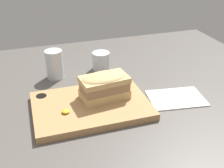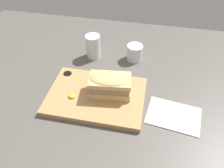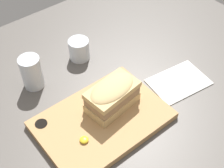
{
  "view_description": "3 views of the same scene",
  "coord_description": "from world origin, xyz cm",
  "px_view_note": "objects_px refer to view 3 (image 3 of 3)",
  "views": [
    {
      "loc": [
        -17.98,
        -75.85,
        53.73
      ],
      "look_at": [
        6.91,
        1.85,
        9.04
      ],
      "focal_mm": 45.0,
      "sensor_mm": 36.0,
      "label": 1
    },
    {
      "loc": [
        16.56,
        -55.81,
        66.28
      ],
      "look_at": [
        4.81,
        2.83,
        8.24
      ],
      "focal_mm": 35.0,
      "sensor_mm": 36.0,
      "label": 2
    },
    {
      "loc": [
        -33.64,
        -44.96,
        77.37
      ],
      "look_at": [
        6.46,
        4.61,
        9.93
      ],
      "focal_mm": 50.0,
      "sensor_mm": 36.0,
      "label": 3
    }
  ],
  "objects_px": {
    "serving_board": "(102,120)",
    "water_glass": "(32,74)",
    "sandwich": "(112,95)",
    "wine_glass": "(79,50)",
    "napkin": "(179,82)"
  },
  "relations": [
    {
      "from": "serving_board",
      "to": "wine_glass",
      "type": "relative_size",
      "value": 4.98
    },
    {
      "from": "water_glass",
      "to": "napkin",
      "type": "height_order",
      "value": "water_glass"
    },
    {
      "from": "water_glass",
      "to": "napkin",
      "type": "xyz_separation_m",
      "value": [
        0.38,
        -0.29,
        -0.05
      ]
    },
    {
      "from": "sandwich",
      "to": "napkin",
      "type": "height_order",
      "value": "sandwich"
    },
    {
      "from": "wine_glass",
      "to": "napkin",
      "type": "relative_size",
      "value": 0.36
    },
    {
      "from": "sandwich",
      "to": "wine_glass",
      "type": "bearing_deg",
      "value": 76.65
    },
    {
      "from": "serving_board",
      "to": "water_glass",
      "type": "relative_size",
      "value": 3.28
    },
    {
      "from": "serving_board",
      "to": "water_glass",
      "type": "height_order",
      "value": "water_glass"
    },
    {
      "from": "napkin",
      "to": "water_glass",
      "type": "bearing_deg",
      "value": 142.3
    },
    {
      "from": "sandwich",
      "to": "water_glass",
      "type": "xyz_separation_m",
      "value": [
        -0.13,
        0.25,
        -0.02
      ]
    },
    {
      "from": "sandwich",
      "to": "water_glass",
      "type": "bearing_deg",
      "value": 118.25
    },
    {
      "from": "wine_glass",
      "to": "water_glass",
      "type": "bearing_deg",
      "value": -174.73
    },
    {
      "from": "sandwich",
      "to": "wine_glass",
      "type": "height_order",
      "value": "sandwich"
    },
    {
      "from": "wine_glass",
      "to": "serving_board",
      "type": "bearing_deg",
      "value": -112.4
    },
    {
      "from": "sandwich",
      "to": "wine_glass",
      "type": "xyz_separation_m",
      "value": [
        0.06,
        0.26,
        -0.04
      ]
    }
  ]
}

